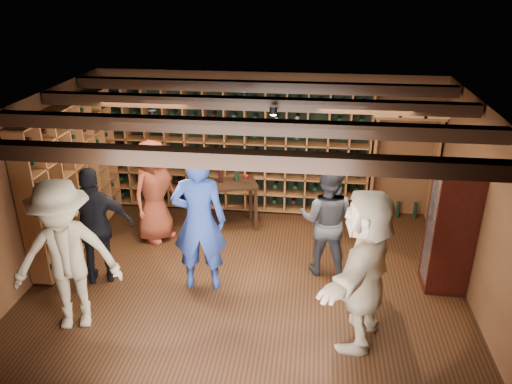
# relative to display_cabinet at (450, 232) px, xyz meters

# --- Properties ---
(ground) EXTENTS (6.00, 6.00, 0.00)m
(ground) POSITION_rel_display_cabinet_xyz_m (-2.71, -0.20, -0.86)
(ground) COLOR #321A0D
(ground) RESTS_ON ground
(room_shell) EXTENTS (6.00, 6.00, 6.00)m
(room_shell) POSITION_rel_display_cabinet_xyz_m (-2.71, -0.15, 1.56)
(room_shell) COLOR brown
(room_shell) RESTS_ON ground
(wine_rack_back) EXTENTS (4.65, 0.30, 2.20)m
(wine_rack_back) POSITION_rel_display_cabinet_xyz_m (-3.24, 2.13, 0.29)
(wine_rack_back) COLOR brown
(wine_rack_back) RESTS_ON ground
(wine_rack_left) EXTENTS (0.30, 2.65, 2.20)m
(wine_rack_left) POSITION_rel_display_cabinet_xyz_m (-5.54, 0.62, 0.29)
(wine_rack_left) COLOR brown
(wine_rack_left) RESTS_ON ground
(crate_shelf) EXTENTS (1.20, 0.32, 2.07)m
(crate_shelf) POSITION_rel_display_cabinet_xyz_m (-0.31, 2.12, 0.71)
(crate_shelf) COLOR brown
(crate_shelf) RESTS_ON ground
(display_cabinet) EXTENTS (0.55, 0.50, 1.75)m
(display_cabinet) POSITION_rel_display_cabinet_xyz_m (0.00, 0.00, 0.00)
(display_cabinet) COLOR #370F0B
(display_cabinet) RESTS_ON ground
(man_blue_shirt) EXTENTS (0.78, 0.56, 2.00)m
(man_blue_shirt) POSITION_rel_display_cabinet_xyz_m (-3.33, -0.39, 0.15)
(man_blue_shirt) COLOR navy
(man_blue_shirt) RESTS_ON ground
(man_grey_suit) EXTENTS (0.93, 0.79, 1.66)m
(man_grey_suit) POSITION_rel_display_cabinet_xyz_m (-1.63, 0.19, -0.03)
(man_grey_suit) COLOR black
(man_grey_suit) RESTS_ON ground
(guest_red_floral) EXTENTS (0.88, 0.99, 1.69)m
(guest_red_floral) POSITION_rel_display_cabinet_xyz_m (-4.36, 0.86, -0.01)
(guest_red_floral) COLOR maroon
(guest_red_floral) RESTS_ON ground
(guest_woman_black) EXTENTS (1.08, 0.72, 1.71)m
(guest_woman_black) POSITION_rel_display_cabinet_xyz_m (-4.77, -0.43, -0.00)
(guest_woman_black) COLOR black
(guest_woman_black) RESTS_ON ground
(guest_khaki) EXTENTS (1.40, 1.03, 1.94)m
(guest_khaki) POSITION_rel_display_cabinet_xyz_m (-4.71, -1.40, 0.11)
(guest_khaki) COLOR gray
(guest_khaki) RESTS_ON ground
(guest_beige) EXTENTS (1.13, 1.89, 1.94)m
(guest_beige) POSITION_rel_display_cabinet_xyz_m (-1.23, -1.26, 0.12)
(guest_beige) COLOR tan
(guest_beige) RESTS_ON ground
(tasting_table) EXTENTS (1.20, 0.86, 1.10)m
(tasting_table) POSITION_rel_display_cabinet_xyz_m (-3.33, 1.37, -0.12)
(tasting_table) COLOR black
(tasting_table) RESTS_ON ground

